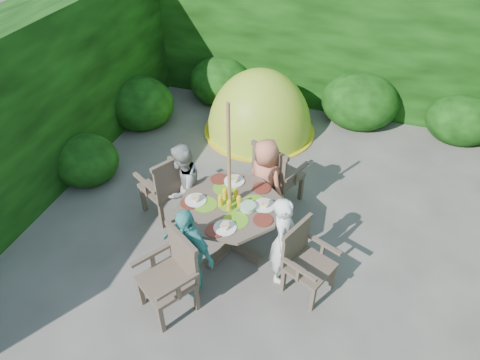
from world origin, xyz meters
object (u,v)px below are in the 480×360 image
(parasol_pole, at_px, (229,184))
(child_front, at_px, (188,251))
(garden_chair_left, at_px, (168,185))
(garden_chair_back, at_px, (276,174))
(patio_table, at_px, (230,211))
(child_back, at_px, (265,180))
(garden_chair_right, at_px, (305,259))
(child_right, at_px, (284,240))
(child_left, at_px, (183,187))
(dome_tent, at_px, (259,131))
(garden_chair_front, at_px, (172,273))

(parasol_pole, bearing_deg, child_front, -108.17)
(garden_chair_left, bearing_deg, garden_chair_back, 147.32)
(patio_table, distance_m, child_back, 0.80)
(parasol_pole, bearing_deg, garden_chair_right, -17.78)
(garden_chair_back, bearing_deg, child_back, 96.28)
(child_right, height_order, child_left, child_left)
(child_right, xyz_separation_m, dome_tent, (-1.22, 3.15, -0.63))
(child_right, xyz_separation_m, child_back, (-0.51, 1.01, 0.01))
(child_left, bearing_deg, child_right, 76.21)
(child_left, bearing_deg, child_front, 31.21)
(child_right, bearing_deg, parasol_pole, 70.24)
(parasol_pole, height_order, child_right, parasol_pole)
(child_back, bearing_deg, garden_chair_front, 105.69)
(child_front, bearing_deg, garden_chair_back, 89.41)
(garden_chair_back, height_order, child_back, child_back)
(garden_chair_back, bearing_deg, child_left, 58.67)
(parasol_pole, distance_m, dome_tent, 3.14)
(patio_table, distance_m, garden_chair_left, 1.10)
(garden_chair_left, height_order, child_back, child_back)
(child_right, distance_m, child_back, 1.13)
(garden_chair_left, distance_m, child_left, 0.30)
(parasol_pole, distance_m, garden_chair_front, 1.23)
(garden_chair_front, bearing_deg, child_left, 141.72)
(patio_table, xyz_separation_m, parasol_pole, (-0.00, 0.00, 0.44))
(dome_tent, bearing_deg, child_right, -57.94)
(child_right, relative_size, child_left, 0.97)
(garden_chair_left, relative_size, child_left, 0.80)
(parasol_pole, relative_size, garden_chair_left, 2.11)
(child_back, height_order, dome_tent, child_back)
(child_left, bearing_deg, garden_chair_right, 76.44)
(garden_chair_right, bearing_deg, parasol_pole, 95.69)
(child_back, bearing_deg, parasol_pole, 105.00)
(parasol_pole, distance_m, child_front, 0.93)
(garden_chair_right, relative_size, dome_tent, 0.38)
(child_right, distance_m, child_left, 1.60)
(garden_chair_front, xyz_separation_m, child_left, (-0.44, 1.30, 0.11))
(child_front, bearing_deg, garden_chair_left, 143.54)
(parasol_pole, distance_m, child_right, 0.93)
(child_front, bearing_deg, child_left, 134.18)
(garden_chair_back, relative_size, dome_tent, 0.44)
(patio_table, height_order, garden_chair_front, garden_chair_front)
(patio_table, xyz_separation_m, garden_chair_front, (-0.32, -1.05, -0.12))
(garden_chair_left, xyz_separation_m, child_left, (0.28, -0.07, 0.09))
(garden_chair_left, xyz_separation_m, garden_chair_back, (1.37, 0.71, 0.00))
(parasol_pole, distance_m, child_left, 0.92)
(garden_chair_right, height_order, garden_chair_front, garden_chair_front)
(garden_chair_left, distance_m, child_back, 1.37)
(patio_table, height_order, parasol_pole, parasol_pole)
(garden_chair_front, bearing_deg, parasol_pole, 105.96)
(dome_tent, bearing_deg, child_back, -60.79)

